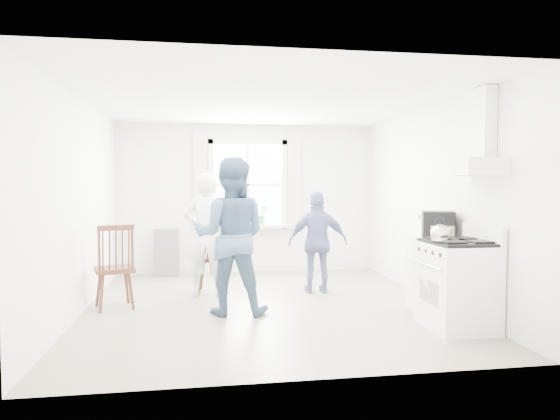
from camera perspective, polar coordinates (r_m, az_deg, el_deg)
The scene contains 15 objects.
room_shell at distance 6.36m, azimuth -1.64°, elevation 0.64°, with size 4.62×5.12×2.64m.
window_assembly at distance 8.79m, azimuth -3.68°, elevation 2.34°, with size 1.88×0.24×1.70m.
range_hood at distance 5.74m, azimuth 21.30°, elevation 6.18°, with size 0.45×0.76×0.94m.
shelf_unit at distance 8.73m, azimuth -12.80°, elevation -4.72°, with size 0.40×0.30×0.80m, color slate.
gas_stove at distance 5.75m, azimuth 19.63°, elevation -7.97°, with size 0.68×0.76×1.12m.
kettle at distance 5.49m, azimuth 17.78°, elevation -2.59°, with size 0.19×0.19×0.27m.
low_cabinet at distance 6.40m, azimuth 17.16°, elevation -7.13°, with size 0.50×0.55×0.90m, color white.
stereo_stack at distance 6.35m, azimuth 17.60°, elevation -1.63°, with size 0.46×0.44×0.33m.
cardboard_box at distance 6.22m, azimuth 17.98°, elevation -2.48°, with size 0.26×0.19×0.17m, color olive.
windsor_chair_a at distance 6.50m, azimuth -18.31°, elevation -5.18°, with size 0.56×0.55×1.07m.
windsor_chair_b at distance 7.18m, azimuth -7.68°, elevation -4.38°, with size 0.48×0.47×1.05m.
person_left at distance 7.01m, azimuth -8.46°, elevation -2.78°, with size 0.63×0.63×1.72m, color white.
person_mid at distance 6.01m, azimuth -5.65°, elevation -2.97°, with size 0.91×0.91×1.88m, color #466182.
person_right at distance 7.18m, azimuth 4.35°, elevation -3.68°, with size 0.85×0.85×1.45m, color navy.
potted_plant at distance 8.75m, azimuth -2.03°, elevation -0.56°, with size 0.19×0.19×0.34m, color #327134.
Camera 1 is at (-0.81, -6.31, 1.56)m, focal length 32.00 mm.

